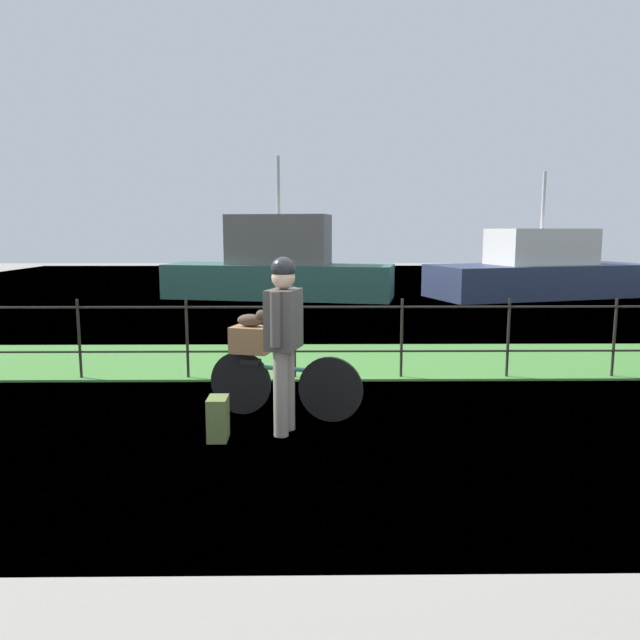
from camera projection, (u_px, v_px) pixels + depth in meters
ground_plane at (360, 429)px, 5.92m from camera, size 60.00×60.00×0.00m
grass_strip at (344, 360)px, 8.98m from camera, size 27.00×2.40×0.03m
harbor_water at (328, 295)px, 18.26m from camera, size 30.00×30.00×0.00m
iron_fence at (348, 333)px, 7.84m from camera, size 18.04×0.04×1.05m
bicycle_main at (283, 384)px, 6.26m from camera, size 1.59×0.50×0.67m
wooden_crate at (251, 339)px, 6.29m from camera, size 0.45×0.37×0.27m
terrier_dog at (252, 319)px, 6.25m from camera, size 0.32×0.21×0.18m
cyclist_person at (284, 329)px, 5.69m from camera, size 0.36×0.52×1.68m
backpack_on_paving at (218, 418)px, 5.62m from camera, size 0.18×0.28×0.40m
moored_boat_near at (540, 272)px, 17.63m from camera, size 6.79×3.99×3.56m
moored_boat_mid at (279, 268)px, 17.22m from camera, size 6.65×3.09×3.95m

